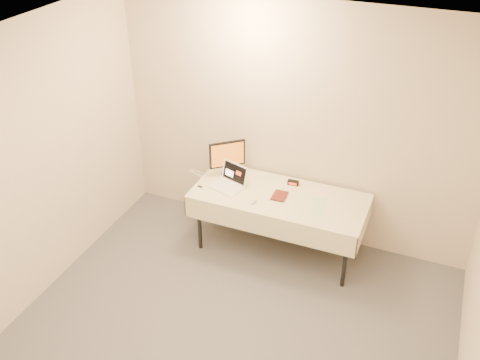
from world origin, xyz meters
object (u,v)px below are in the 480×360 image
at_px(monitor, 227,156).
at_px(book, 273,187).
at_px(laptop, 230,181).
at_px(table, 279,200).

xyz_separation_m(monitor, book, (0.61, -0.20, -0.15)).
bearing_deg(monitor, laptop, -100.58).
xyz_separation_m(laptop, book, (0.50, 0.00, 0.04)).
distance_m(table, book, 0.18).
bearing_deg(laptop, book, 17.55).
bearing_deg(table, book, -161.88).
relative_size(table, monitor, 4.41).
height_order(table, laptop, laptop).
xyz_separation_m(table, book, (-0.07, -0.02, 0.16)).
distance_m(table, laptop, 0.58).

